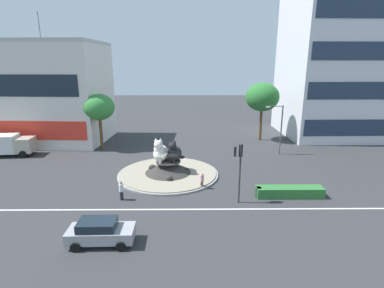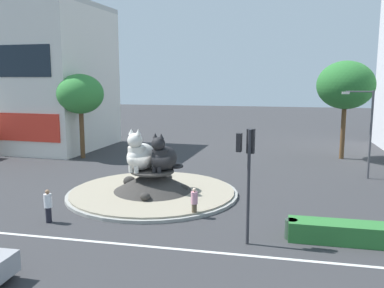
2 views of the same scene
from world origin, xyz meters
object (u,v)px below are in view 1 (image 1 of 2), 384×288
Objects in this scene: cat_statue_white at (161,152)px; broadleaf_tree_behind_island at (262,97)px; office_tower at (338,53)px; pedestrian_white_shirt at (121,190)px; streetlight_arm at (279,126)px; delivery_box_truck at (5,144)px; pedestrian_pink_shirt at (202,180)px; sedan_on_far_lane at (100,232)px; litter_bin at (258,192)px; cat_statue_black at (174,153)px; traffic_light_mast at (239,160)px; shophouse_block at (10,93)px; second_tree_near_tower at (99,107)px.

cat_statue_white is 20.56m from broadleaf_tree_behind_island.
pedestrian_white_shirt is at bearing -141.03° from office_tower.
broadleaf_tree_behind_island is (-12.33, -3.78, -6.43)m from office_tower.
streetlight_arm is 34.74m from delivery_box_truck.
delivery_box_truck reaches higher than pedestrian_pink_shirt.
sedan_on_far_lane is 4.77× the size of litter_bin.
cat_statue_black is 8.62m from traffic_light_mast.
shophouse_block is 3.27× the size of broadleaf_tree_behind_island.
cat_statue_white reaches higher than pedestrian_white_shirt.
streetlight_arm is at bearing -85.49° from broadleaf_tree_behind_island.
second_tree_near_tower is at bearing -41.08° from pedestrian_white_shirt.
office_tower is 3.44× the size of second_tree_near_tower.
sedan_on_far_lane is at bearing -49.61° from shophouse_block.
litter_bin is at bearing -29.01° from shophouse_block.
shophouse_block is 15.44m from second_tree_near_tower.
cat_statue_black is 1.55× the size of pedestrian_pink_shirt.
second_tree_near_tower is (-16.12, 16.25, 2.02)m from traffic_light_mast.
cat_statue_black is 0.09× the size of shophouse_block.
sedan_on_far_lane is (-2.81, -12.12, -1.65)m from cat_statue_white.
second_tree_near_tower is (-9.05, 10.01, 3.22)m from cat_statue_white.
office_tower reaches higher than traffic_light_mast.
traffic_light_mast is 5.63× the size of litter_bin.
second_tree_near_tower is 19.46m from pedestrian_pink_shirt.
shophouse_block is at bearing 179.35° from broadleaf_tree_behind_island.
traffic_light_mast reaches higher than cat_statue_white.
broadleaf_tree_behind_island reaches higher than delivery_box_truck.
pedestrian_pink_shirt is 0.93× the size of pedestrian_white_shirt.
delivery_box_truck is at bearing 0.21° from streetlight_arm.
pedestrian_white_shirt reaches higher than litter_bin.
cat_statue_black is 0.33× the size of second_tree_near_tower.
traffic_light_mast reaches higher than pedestrian_pink_shirt.
pedestrian_pink_shirt is 5.24m from litter_bin.
streetlight_arm is 7.04× the size of litter_bin.
pedestrian_white_shirt is (6.18, -15.77, -4.84)m from second_tree_near_tower.
streetlight_arm is at bearing -6.50° from second_tree_near_tower.
pedestrian_white_shirt is (20.68, -20.87, -6.32)m from shophouse_block.
cat_statue_black is at bearing -144.35° from office_tower.
litter_bin is (11.88, 0.44, -0.44)m from pedestrian_white_shirt.
shophouse_block is 17.93× the size of pedestrian_pink_shirt.
broadleaf_tree_behind_island is at bearing -163.85° from office_tower.
streetlight_arm is 14.14m from litter_bin.
traffic_light_mast is (5.65, -6.38, 1.29)m from cat_statue_black.
broadleaf_tree_behind_island is 35.32m from delivery_box_truck.
pedestrian_white_shirt is at bearing 172.66° from pedestrian_pink_shirt.
office_tower is at bearing -112.62° from pedestrian_white_shirt.
pedestrian_pink_shirt is 11.12m from sedan_on_far_lane.
streetlight_arm is 26.13m from sedan_on_far_lane.
litter_bin is (18.07, -15.33, -5.28)m from second_tree_near_tower.
delivery_box_truck is at bearing -8.57° from pedestrian_white_shirt.
litter_bin is at bearing 28.63° from sedan_on_far_lane.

